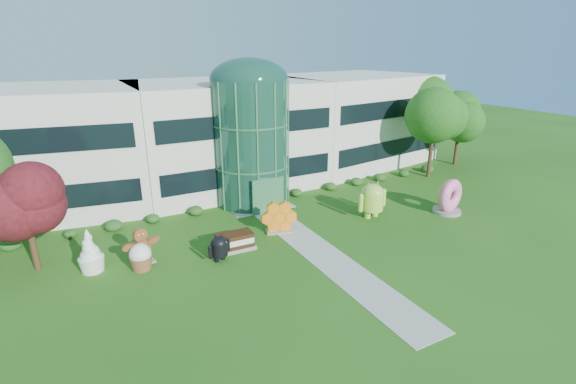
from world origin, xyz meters
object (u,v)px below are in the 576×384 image
android_green (372,198)px  android_black (219,246)px  gingerbread (141,246)px  donut (449,196)px

android_green → android_black: android_green is taller
android_green → gingerbread: android_green is taller
gingerbread → donut: bearing=-21.8°
android_black → donut: (18.11, -1.03, 0.44)m
android_black → gingerbread: (-4.13, 1.83, 0.22)m
donut → gingerbread: bearing=160.9°
android_green → donut: (5.74, -2.07, -0.16)m
android_black → gingerbread: size_ratio=0.75×
android_black → donut: size_ratio=0.68×
android_black → donut: donut is taller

